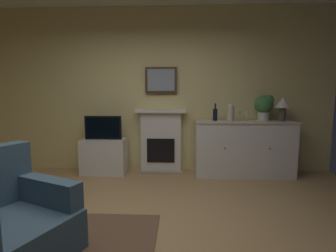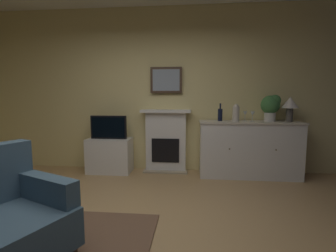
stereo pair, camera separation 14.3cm
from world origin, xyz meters
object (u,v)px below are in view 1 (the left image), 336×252
object	(u,v)px
vase_decorative	(231,113)
wine_glass_center	(247,114)
framed_picture	(161,80)
sideboard_cabinet	(243,148)
tv_set	(103,128)
table_lamp	(283,104)
armchair	(3,222)
tv_cabinet	(104,156)
wine_glass_left	(239,114)
wine_bottle	(215,114)
potted_plant_small	(264,105)
fireplace_unit	(161,141)

from	to	relation	value
vase_decorative	wine_glass_center	bearing A→B (deg)	8.56
framed_picture	wine_glass_center	xyz separation A→B (m)	(1.43, -0.23, -0.56)
sideboard_cabinet	tv_set	size ratio (longest dim) A/B	2.63
table_lamp	armchair	size ratio (longest dim) A/B	0.38
vase_decorative	tv_cabinet	xyz separation A→B (m)	(-2.14, 0.07, -0.76)
framed_picture	table_lamp	world-z (taller)	framed_picture
sideboard_cabinet	wine_glass_left	world-z (taller)	wine_glass_left
table_lamp	armchair	xyz separation A→B (m)	(-3.01, -2.41, -0.82)
sideboard_cabinet	wine_bottle	world-z (taller)	wine_bottle
potted_plant_small	table_lamp	bearing A→B (deg)	-9.23
fireplace_unit	wine_glass_center	xyz separation A→B (m)	(1.43, -0.19, 0.50)
tv_cabinet	armchair	size ratio (longest dim) A/B	0.72
wine_bottle	tv_cabinet	xyz separation A→B (m)	(-1.90, -0.03, -0.73)
wine_bottle	potted_plant_small	world-z (taller)	potted_plant_small
sideboard_cabinet	potted_plant_small	xyz separation A→B (m)	(0.33, 0.05, 0.72)
fireplace_unit	wine_glass_center	size ratio (longest dim) A/B	6.67
fireplace_unit	wine_bottle	world-z (taller)	wine_bottle
wine_glass_center	vase_decorative	bearing A→B (deg)	-171.44
wine_glass_center	tv_set	world-z (taller)	wine_glass_center
table_lamp	vase_decorative	size ratio (longest dim) A/B	1.42
table_lamp	wine_glass_center	bearing A→B (deg)	-179.08
fireplace_unit	vase_decorative	distance (m)	1.29
fireplace_unit	wine_glass_center	world-z (taller)	fireplace_unit
framed_picture	wine_glass_left	xyz separation A→B (m)	(1.32, -0.20, -0.56)
tv_set	potted_plant_small	world-z (taller)	potted_plant_small
wine_glass_center	tv_cabinet	xyz separation A→B (m)	(-2.41, 0.02, -0.75)
wine_glass_left	wine_bottle	bearing A→B (deg)	177.59
wine_bottle	tv_set	distance (m)	1.91
wine_bottle	wine_glass_left	bearing A→B (deg)	-2.41
fireplace_unit	wine_glass_center	distance (m)	1.53
fireplace_unit	tv_set	bearing A→B (deg)	-169.23
wine_bottle	armchair	distance (m)	3.18
sideboard_cabinet	wine_glass_center	distance (m)	0.58
wine_glass_center	armchair	xyz separation A→B (m)	(-2.43, -2.40, -0.66)
wine_glass_left	tv_cabinet	world-z (taller)	wine_glass_left
tv_cabinet	wine_glass_center	bearing A→B (deg)	-0.58
armchair	vase_decorative	bearing A→B (deg)	47.55
sideboard_cabinet	vase_decorative	bearing A→B (deg)	-168.25
sideboard_cabinet	wine_glass_center	bearing A→B (deg)	-17.29
wine_bottle	sideboard_cabinet	bearing A→B (deg)	-4.77
framed_picture	vase_decorative	xyz separation A→B (m)	(1.16, -0.27, -0.55)
tv_cabinet	tv_set	size ratio (longest dim) A/B	1.21
armchair	fireplace_unit	bearing A→B (deg)	68.87
fireplace_unit	table_lamp	distance (m)	2.12
wine_glass_left	tv_cabinet	bearing A→B (deg)	-179.79
wine_glass_center	potted_plant_small	size ratio (longest dim) A/B	0.38
wine_glass_left	potted_plant_small	distance (m)	0.43
wine_glass_left	wine_glass_center	distance (m)	0.11
wine_bottle	potted_plant_small	size ratio (longest dim) A/B	0.67
tv_set	wine_glass_center	bearing A→B (deg)	-0.03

